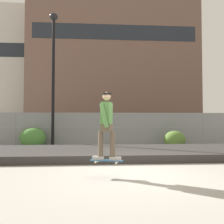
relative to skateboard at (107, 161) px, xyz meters
name	(u,v)px	position (x,y,z in m)	size (l,w,h in m)	color
ground_plane	(131,175)	(0.63, 0.26, -0.41)	(120.00, 120.00, 0.00)	#9E998E
gravel_berm	(118,152)	(0.63, 3.61, -0.27)	(14.87, 3.72, 0.28)	#33302D
skateboard	(107,161)	(0.00, 0.00, 0.00)	(0.82, 0.43, 0.07)	#2D608C
skater	(107,121)	(0.00, 0.00, 0.97)	(0.72, 0.62, 1.69)	#B2ADA8
chain_fence	(112,129)	(0.63, 7.34, 0.52)	(21.02, 0.06, 1.85)	gray
street_lamp	(53,64)	(-2.47, 6.70, 3.96)	(0.44, 0.44, 7.07)	black
parked_car_near	(19,129)	(-5.28, 10.40, 0.43)	(4.41, 1.97, 1.66)	#474C54
library_building	(31,72)	(-13.25, 43.24, 10.78)	(19.00, 12.38, 22.38)	#B2AFA8
office_block	(113,61)	(3.00, 38.66, 12.26)	(28.72, 12.94, 25.33)	brown
shrub_left	(33,138)	(-3.49, 6.80, 0.11)	(1.36, 1.11, 1.05)	#477F38
shrub_center	(175,139)	(3.86, 6.33, 0.03)	(1.13, 0.93, 0.88)	#567A33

